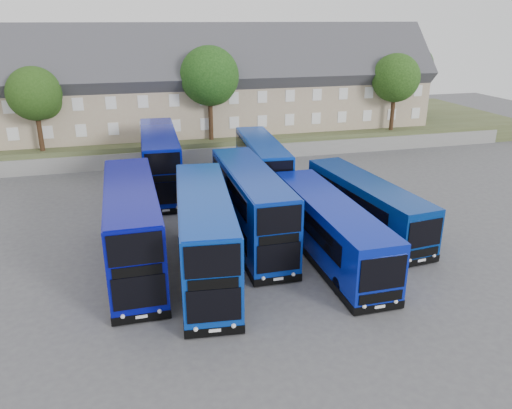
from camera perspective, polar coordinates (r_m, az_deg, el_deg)
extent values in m
plane|color=#4C4C51|center=(28.17, 0.21, -8.29)|extent=(120.00, 120.00, 0.00)
cube|color=slate|center=(49.93, -7.03, 5.49)|extent=(70.00, 0.40, 1.50)
cube|color=#454C2A|center=(59.52, -8.46, 8.12)|extent=(80.00, 20.00, 2.00)
cube|color=tan|center=(55.70, -27.09, 9.47)|extent=(6.00, 8.00, 6.00)
cube|color=brown|center=(54.77, -26.70, 16.66)|extent=(0.60, 0.90, 1.40)
cube|color=tan|center=(54.78, -20.89, 10.21)|extent=(6.00, 8.00, 6.00)
cube|color=#36363B|center=(54.39, -21.30, 13.30)|extent=(6.00, 10.40, 10.40)
cube|color=brown|center=(53.99, -20.20, 17.51)|extent=(0.60, 0.90, 1.40)
cube|color=tan|center=(54.50, -14.53, 10.84)|extent=(6.00, 8.00, 6.00)
cube|color=#36363B|center=(54.11, -14.82, 13.97)|extent=(6.00, 10.40, 10.40)
cube|color=brown|center=(53.88, -13.53, 18.16)|extent=(0.60, 0.90, 1.40)
cube|color=tan|center=(54.88, -8.16, 11.34)|extent=(6.00, 8.00, 6.00)
cube|color=#36363B|center=(54.49, -8.32, 14.46)|extent=(6.00, 10.40, 10.40)
cube|color=brown|center=(54.43, -6.88, 18.57)|extent=(0.60, 0.90, 1.40)
cube|color=tan|center=(55.90, -1.92, 11.70)|extent=(6.00, 8.00, 6.00)
cube|color=#36363B|center=(55.52, -1.96, 14.76)|extent=(6.00, 10.40, 10.40)
cube|color=brown|center=(55.62, -0.42, 18.75)|extent=(0.60, 0.90, 1.40)
cube|color=tan|center=(57.54, 4.03, 11.91)|extent=(6.00, 8.00, 6.00)
cube|color=#36363B|center=(57.17, 4.11, 14.89)|extent=(6.00, 10.40, 10.40)
cube|color=brown|center=(57.42, 5.71, 18.71)|extent=(0.60, 0.90, 1.40)
cube|color=tan|center=(59.73, 9.61, 12.00)|extent=(6.00, 8.00, 6.00)
cube|color=#36363B|center=(59.38, 9.79, 14.86)|extent=(6.00, 10.40, 10.40)
cube|color=brown|center=(59.78, 11.40, 18.50)|extent=(0.60, 0.90, 1.40)
cube|color=tan|center=(62.43, 14.76, 11.99)|extent=(6.00, 8.00, 6.00)
cube|color=#36363B|center=(62.09, 15.01, 14.72)|extent=(6.00, 10.40, 10.40)
cube|color=brown|center=(62.62, 16.61, 18.15)|extent=(0.60, 0.90, 1.40)
cube|color=#070A8A|center=(29.07, -13.91, -2.30)|extent=(2.79, 12.13, 4.50)
cube|color=black|center=(30.02, -13.54, -6.35)|extent=(2.83, 12.17, 0.45)
cube|color=black|center=(23.98, -13.20, -9.76)|extent=(2.45, 0.07, 1.65)
cube|color=black|center=(22.97, -13.64, -5.00)|extent=(2.45, 0.07, 1.54)
cylinder|color=black|center=(26.54, -15.89, -9.88)|extent=(0.30, 1.00, 1.00)
cube|color=#0833A4|center=(27.42, -5.88, -3.25)|extent=(3.94, 12.20, 4.45)
cube|color=black|center=(28.41, -5.71, -7.45)|extent=(3.98, 12.25, 0.45)
cube|color=black|center=(22.50, -4.82, -11.46)|extent=(2.42, 0.31, 1.63)
cube|color=black|center=(21.43, -4.99, -6.51)|extent=(2.42, 0.31, 1.53)
cylinder|color=black|center=(24.99, -7.98, -11.26)|extent=(0.40, 1.03, 1.00)
cube|color=#082A9C|center=(31.50, -0.59, 0.02)|extent=(2.70, 11.85, 4.39)
cube|color=black|center=(32.36, -0.57, -3.70)|extent=(2.74, 11.89, 0.45)
cube|color=black|center=(26.59, 2.62, -6.10)|extent=(2.39, 0.06, 1.62)
cube|color=black|center=(25.70, 2.70, -1.80)|extent=(2.39, 0.06, 1.51)
cylinder|color=black|center=(28.75, -1.04, -6.54)|extent=(0.30, 1.00, 1.00)
cube|color=#08149A|center=(42.17, -10.90, 5.10)|extent=(3.25, 12.32, 4.54)
cube|color=black|center=(42.83, -10.69, 2.11)|extent=(3.29, 12.36, 0.45)
cube|color=black|center=(36.56, -10.38, 1.26)|extent=(2.48, 0.16, 1.67)
cube|color=black|center=(35.90, -10.61, 4.61)|extent=(2.48, 0.16, 1.56)
cylinder|color=black|center=(39.06, -12.25, 0.48)|extent=(0.34, 1.01, 1.00)
cube|color=#0937A8|center=(40.57, 0.68, 4.50)|extent=(3.24, 11.16, 4.06)
cube|color=black|center=(41.19, 0.67, 1.72)|extent=(3.28, 11.20, 0.45)
cube|color=black|center=(35.68, 2.48, 0.81)|extent=(2.20, 0.21, 1.50)
cube|color=black|center=(35.05, 2.53, 3.89)|extent=(2.20, 0.21, 1.40)
cylinder|color=black|center=(37.86, 0.05, 0.32)|extent=(0.37, 1.02, 1.00)
cube|color=#091CA7|center=(29.96, 8.35, -2.53)|extent=(2.74, 12.97, 3.21)
cube|color=black|center=(30.65, 8.19, -5.38)|extent=(2.78, 13.01, 0.45)
cube|color=black|center=(24.62, 14.34, -7.67)|extent=(2.40, 0.07, 1.73)
cylinder|color=black|center=(26.66, 9.41, -9.16)|extent=(0.30, 1.00, 1.00)
cube|color=navy|center=(34.62, 12.42, 0.24)|extent=(3.79, 12.45, 3.02)
cube|color=black|center=(35.18, 12.23, -2.14)|extent=(3.83, 12.49, 0.45)
cube|color=black|center=(29.97, 18.77, -3.17)|extent=(2.25, 0.29, 1.63)
cylinder|color=black|center=(31.55, 14.33, -4.65)|extent=(0.40, 1.03, 1.00)
cylinder|color=#382314|center=(50.34, -23.48, 7.74)|extent=(0.44, 0.44, 3.75)
sphere|color=#1F3E11|center=(49.80, -24.03, 11.51)|extent=(4.80, 4.80, 4.80)
sphere|color=#1F3E11|center=(50.21, -23.16, 10.82)|extent=(3.30, 3.30, 3.30)
cylinder|color=#382314|center=(50.90, -5.20, 9.89)|extent=(0.44, 0.44, 4.50)
sphere|color=#14340E|center=(50.31, -5.35, 14.43)|extent=(5.76, 5.76, 5.76)
sphere|color=#14340E|center=(50.91, -4.71, 13.50)|extent=(3.96, 3.96, 3.96)
cylinder|color=#382314|center=(57.31, 15.33, 10.20)|extent=(0.44, 0.44, 4.00)
sphere|color=#18330D|center=(56.82, 15.68, 13.77)|extent=(5.12, 5.12, 5.12)
sphere|color=#18330D|center=(57.56, 15.93, 13.02)|extent=(3.52, 3.52, 3.52)
cylinder|color=#382314|center=(66.28, 16.92, 11.48)|extent=(0.44, 0.44, 4.25)
sphere|color=#1B3D10|center=(65.84, 17.27, 14.75)|extent=(5.44, 5.44, 5.44)
sphere|color=#1B3D10|center=(66.57, 17.46, 14.05)|extent=(3.74, 3.74, 3.74)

